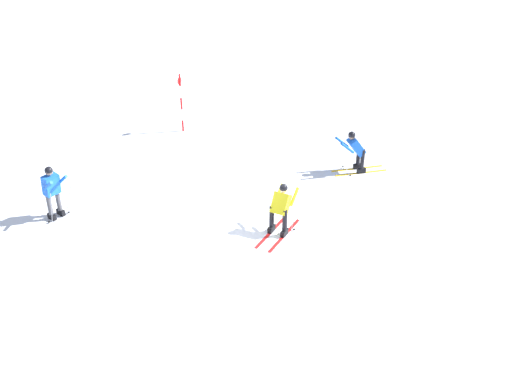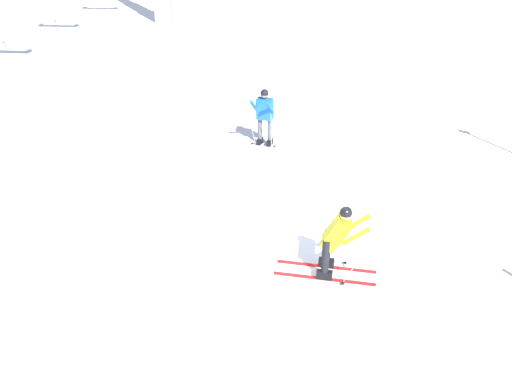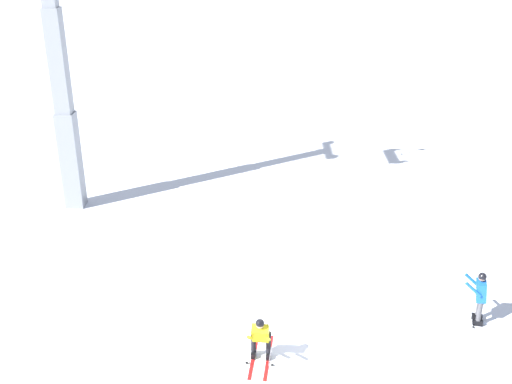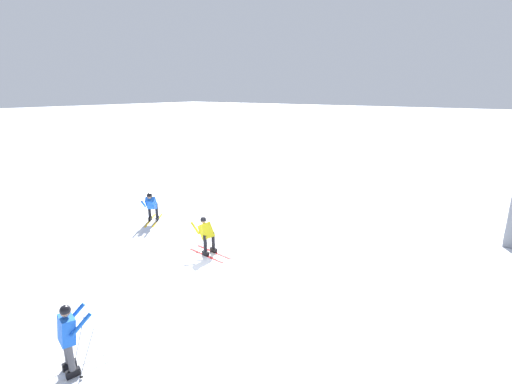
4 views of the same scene
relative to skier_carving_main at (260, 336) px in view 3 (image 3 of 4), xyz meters
The scene contains 4 objects.
ground_plane 1.69m from the skier_carving_main, 38.86° to the left, with size 260.00×260.00×0.00m, color white.
skier_carving_main is the anchor object (origin of this frame).
lift_tower_near 12.42m from the skier_carving_main, 128.49° to the left, with size 0.69×2.41×11.81m.
skier_distant_uphill 6.24m from the skier_carving_main, 16.08° to the left, with size 1.74×0.84×1.62m.
Camera 3 is at (-1.10, -13.56, 10.38)m, focal length 43.38 mm.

